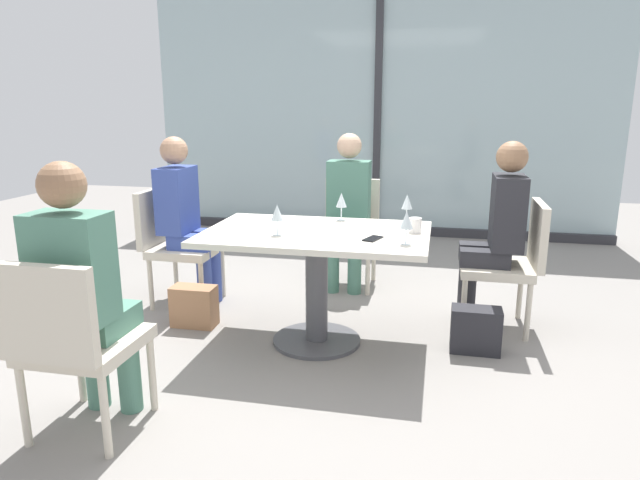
{
  "coord_description": "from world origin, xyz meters",
  "views": [
    {
      "loc": [
        0.72,
        -3.25,
        1.49
      ],
      "look_at": [
        0.0,
        0.1,
        0.65
      ],
      "focal_mm": 31.36,
      "sensor_mm": 36.0,
      "label": 1
    }
  ],
  "objects_px": {
    "person_far_right": "(497,227)",
    "person_near_window": "(347,204)",
    "chair_far_right": "(512,258)",
    "chair_far_left": "(173,239)",
    "person_far_left": "(185,213)",
    "wine_glass_2": "(407,221)",
    "wine_glass_0": "(277,213)",
    "person_front_left": "(82,285)",
    "chair_front_left": "(71,337)",
    "wine_glass_1": "(341,201)",
    "dining_table_main": "(317,259)",
    "handbag_0": "(476,330)",
    "handbag_1": "(194,306)",
    "chair_near_window": "(349,225)",
    "wine_glass_3": "(407,202)",
    "coffee_cup": "(415,225)",
    "cell_phone_on_table": "(373,239)"
  },
  "relations": [
    {
      "from": "person_front_left",
      "to": "handbag_0",
      "type": "bearing_deg",
      "value": 34.21
    },
    {
      "from": "chair_far_right",
      "to": "coffee_cup",
      "type": "bearing_deg",
      "value": -146.73
    },
    {
      "from": "wine_glass_1",
      "to": "person_far_left",
      "type": "bearing_deg",
      "value": 173.24
    },
    {
      "from": "chair_far_left",
      "to": "person_front_left",
      "type": "height_order",
      "value": "person_front_left"
    },
    {
      "from": "wine_glass_0",
      "to": "chair_near_window",
      "type": "bearing_deg",
      "value": 81.83
    },
    {
      "from": "wine_glass_2",
      "to": "wine_glass_3",
      "type": "bearing_deg",
      "value": 93.33
    },
    {
      "from": "person_far_left",
      "to": "wine_glass_3",
      "type": "relative_size",
      "value": 6.81
    },
    {
      "from": "handbag_1",
      "to": "handbag_0",
      "type": "bearing_deg",
      "value": -1.41
    },
    {
      "from": "chair_far_right",
      "to": "chair_near_window",
      "type": "xyz_separation_m",
      "value": [
        -1.21,
        0.77,
        0.0
      ]
    },
    {
      "from": "person_far_left",
      "to": "wine_glass_0",
      "type": "height_order",
      "value": "person_far_left"
    },
    {
      "from": "coffee_cup",
      "to": "person_far_left",
      "type": "bearing_deg",
      "value": 166.43
    },
    {
      "from": "wine_glass_2",
      "to": "coffee_cup",
      "type": "xyz_separation_m",
      "value": [
        0.04,
        0.31,
        -0.09
      ]
    },
    {
      "from": "dining_table_main",
      "to": "person_far_left",
      "type": "xyz_separation_m",
      "value": [
        -1.1,
        0.5,
        0.15
      ]
    },
    {
      "from": "wine_glass_2",
      "to": "handbag_1",
      "type": "relative_size",
      "value": 0.62
    },
    {
      "from": "dining_table_main",
      "to": "person_far_left",
      "type": "bearing_deg",
      "value": 155.67
    },
    {
      "from": "chair_far_right",
      "to": "chair_far_left",
      "type": "distance_m",
      "value": 2.43
    },
    {
      "from": "person_far_left",
      "to": "wine_glass_0",
      "type": "xyz_separation_m",
      "value": [
        0.9,
        -0.65,
        0.16
      ]
    },
    {
      "from": "person_far_right",
      "to": "person_near_window",
      "type": "distance_m",
      "value": 1.28
    },
    {
      "from": "chair_far_right",
      "to": "person_far_right",
      "type": "relative_size",
      "value": 0.69
    },
    {
      "from": "chair_near_window",
      "to": "wine_glass_1",
      "type": "height_order",
      "value": "wine_glass_1"
    },
    {
      "from": "wine_glass_1",
      "to": "person_far_right",
      "type": "bearing_deg",
      "value": 7.94
    },
    {
      "from": "person_front_left",
      "to": "wine_glass_1",
      "type": "height_order",
      "value": "person_front_left"
    },
    {
      "from": "person_near_window",
      "to": "cell_phone_on_table",
      "type": "height_order",
      "value": "person_near_window"
    },
    {
      "from": "handbag_1",
      "to": "chair_near_window",
      "type": "bearing_deg",
      "value": 52.4
    },
    {
      "from": "person_front_left",
      "to": "wine_glass_2",
      "type": "distance_m",
      "value": 1.67
    },
    {
      "from": "dining_table_main",
      "to": "handbag_0",
      "type": "distance_m",
      "value": 1.07
    },
    {
      "from": "person_front_left",
      "to": "person_near_window",
      "type": "bearing_deg",
      "value": 70.52
    },
    {
      "from": "chair_far_left",
      "to": "person_far_right",
      "type": "distance_m",
      "value": 2.33
    },
    {
      "from": "wine_glass_0",
      "to": "wine_glass_3",
      "type": "bearing_deg",
      "value": 36.41
    },
    {
      "from": "wine_glass_0",
      "to": "person_near_window",
      "type": "bearing_deg",
      "value": 81.16
    },
    {
      "from": "chair_front_left",
      "to": "wine_glass_1",
      "type": "height_order",
      "value": "wine_glass_1"
    },
    {
      "from": "wine_glass_1",
      "to": "wine_glass_2",
      "type": "distance_m",
      "value": 0.74
    },
    {
      "from": "person_far_left",
      "to": "wine_glass_2",
      "type": "height_order",
      "value": "person_far_left"
    },
    {
      "from": "person_near_window",
      "to": "chair_front_left",
      "type": "bearing_deg",
      "value": -108.66
    },
    {
      "from": "cell_phone_on_table",
      "to": "person_far_right",
      "type": "bearing_deg",
      "value": 59.53
    },
    {
      "from": "chair_far_right",
      "to": "chair_near_window",
      "type": "distance_m",
      "value": 1.44
    },
    {
      "from": "dining_table_main",
      "to": "wine_glass_3",
      "type": "xyz_separation_m",
      "value": [
        0.52,
        0.38,
        0.31
      ]
    },
    {
      "from": "person_front_left",
      "to": "wine_glass_2",
      "type": "bearing_deg",
      "value": 34.41
    },
    {
      "from": "cell_phone_on_table",
      "to": "chair_near_window",
      "type": "bearing_deg",
      "value": 123.36
    },
    {
      "from": "chair_near_window",
      "to": "person_near_window",
      "type": "bearing_deg",
      "value": -90.0
    },
    {
      "from": "person_near_window",
      "to": "person_far_left",
      "type": "bearing_deg",
      "value": -149.3
    },
    {
      "from": "person_far_left",
      "to": "person_front_left",
      "type": "relative_size",
      "value": 1.0
    },
    {
      "from": "person_near_window",
      "to": "person_front_left",
      "type": "distance_m",
      "value": 2.45
    },
    {
      "from": "chair_far_left",
      "to": "chair_front_left",
      "type": "distance_m",
      "value": 1.81
    },
    {
      "from": "wine_glass_0",
      "to": "wine_glass_2",
      "type": "distance_m",
      "value": 0.76
    },
    {
      "from": "chair_far_left",
      "to": "person_near_window",
      "type": "xyz_separation_m",
      "value": [
        1.21,
        0.66,
        0.2
      ]
    },
    {
      "from": "coffee_cup",
      "to": "handbag_1",
      "type": "xyz_separation_m",
      "value": [
        -1.47,
        -0.0,
        -0.64
      ]
    },
    {
      "from": "wine_glass_3",
      "to": "handbag_0",
      "type": "xyz_separation_m",
      "value": [
        0.46,
        -0.31,
        -0.72
      ]
    },
    {
      "from": "cell_phone_on_table",
      "to": "wine_glass_1",
      "type": "bearing_deg",
      "value": 137.7
    },
    {
      "from": "wine_glass_3",
      "to": "coffee_cup",
      "type": "bearing_deg",
      "value": -76.47
    }
  ]
}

